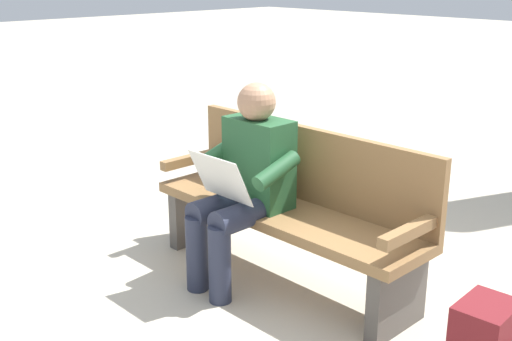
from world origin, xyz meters
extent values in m
plane|color=#B7AD99|center=(0.00, 0.00, 0.00)|extent=(40.00, 40.00, 0.00)
cube|color=olive|center=(0.00, 0.00, 0.42)|extent=(1.80, 0.48, 0.06)
cube|color=olive|center=(0.00, -0.21, 0.68)|extent=(1.80, 0.05, 0.45)
cube|color=olive|center=(-0.85, 0.00, 0.57)|extent=(0.06, 0.48, 0.06)
cube|color=olive|center=(0.85, 0.00, 0.57)|extent=(0.06, 0.48, 0.06)
cube|color=#4C4742|center=(-0.80, 0.00, 0.20)|extent=(0.08, 0.43, 0.39)
cube|color=#4C4742|center=(0.80, 0.00, 0.20)|extent=(0.08, 0.43, 0.39)
cube|color=#23512D|center=(0.16, 0.05, 0.71)|extent=(0.40, 0.22, 0.52)
sphere|color=#A87A5B|center=(0.16, 0.07, 1.07)|extent=(0.22, 0.22, 0.22)
cylinder|color=#282D42|center=(0.06, 0.26, 0.47)|extent=(0.15, 0.42, 0.15)
cylinder|color=#282D42|center=(0.26, 0.26, 0.47)|extent=(0.15, 0.42, 0.15)
cylinder|color=#282D42|center=(0.06, 0.45, 0.23)|extent=(0.13, 0.13, 0.45)
cylinder|color=#282D42|center=(0.26, 0.45, 0.23)|extent=(0.13, 0.13, 0.45)
cylinder|color=#23512D|center=(-0.08, 0.15, 0.74)|extent=(0.09, 0.31, 0.18)
cylinder|color=#23512D|center=(0.40, 0.15, 0.74)|extent=(0.09, 0.31, 0.18)
cube|color=silver|center=(0.16, 0.35, 0.68)|extent=(0.40, 0.13, 0.27)
camera|label=1|loc=(-2.39, 2.54, 1.79)|focal=44.95mm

